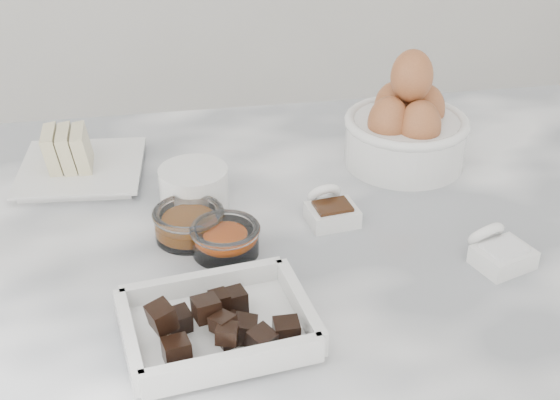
# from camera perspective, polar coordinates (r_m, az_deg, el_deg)

# --- Properties ---
(marble_slab) EXTENTS (1.20, 0.80, 0.04)m
(marble_slab) POSITION_cam_1_polar(r_m,az_deg,el_deg) (0.93, -0.90, -4.20)
(marble_slab) COLOR white
(marble_slab) RESTS_ON cabinet
(chocolate_dish) EXTENTS (0.20, 0.17, 0.05)m
(chocolate_dish) POSITION_cam_1_polar(r_m,az_deg,el_deg) (0.78, -4.61, -8.82)
(chocolate_dish) COLOR white
(chocolate_dish) RESTS_ON marble_slab
(butter_plate) EXTENTS (0.18, 0.18, 0.07)m
(butter_plate) POSITION_cam_1_polar(r_m,az_deg,el_deg) (1.09, -14.53, 2.82)
(butter_plate) COLOR white
(butter_plate) RESTS_ON marble_slab
(sugar_ramekin) EXTENTS (0.09, 0.09, 0.05)m
(sugar_ramekin) POSITION_cam_1_polar(r_m,az_deg,el_deg) (0.99, -6.32, 1.03)
(sugar_ramekin) COLOR white
(sugar_ramekin) RESTS_ON marble_slab
(egg_bowl) EXTENTS (0.17, 0.17, 0.16)m
(egg_bowl) POSITION_cam_1_polar(r_m,az_deg,el_deg) (1.09, 9.21, 5.24)
(egg_bowl) COLOR white
(egg_bowl) RESTS_ON marble_slab
(honey_bowl) EXTENTS (0.09, 0.09, 0.04)m
(honey_bowl) POSITION_cam_1_polar(r_m,az_deg,el_deg) (0.93, -6.68, -1.69)
(honey_bowl) COLOR white
(honey_bowl) RESTS_ON marble_slab
(zest_bowl) EXTENTS (0.08, 0.08, 0.04)m
(zest_bowl) POSITION_cam_1_polar(r_m,az_deg,el_deg) (0.90, -4.02, -2.80)
(zest_bowl) COLOR white
(zest_bowl) RESTS_ON marble_slab
(vanilla_spoon) EXTENTS (0.07, 0.08, 0.05)m
(vanilla_spoon) POSITION_cam_1_polar(r_m,az_deg,el_deg) (0.96, 3.69, -0.67)
(vanilla_spoon) COLOR white
(vanilla_spoon) RESTS_ON marble_slab
(salt_spoon) EXTENTS (0.07, 0.09, 0.05)m
(salt_spoon) POSITION_cam_1_polar(r_m,az_deg,el_deg) (0.92, 15.70, -3.61)
(salt_spoon) COLOR white
(salt_spoon) RESTS_ON marble_slab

